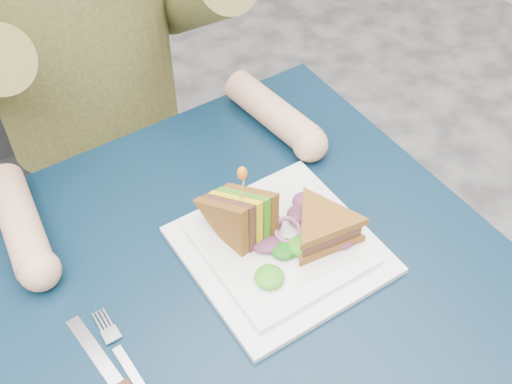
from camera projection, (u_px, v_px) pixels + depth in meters
table at (244, 316)px, 0.96m from camera, size 0.75×0.75×0.73m
chair at (87, 129)px, 1.41m from camera, size 0.42×0.40×0.93m
plate at (281, 248)px, 0.93m from camera, size 0.26×0.26×0.02m
sandwich_flat at (323, 227)px, 0.91m from camera, size 0.14×0.14×0.05m
sandwich_upright at (243, 218)px, 0.91m from camera, size 0.09×0.14×0.14m
fork at (128, 364)px, 0.81m from camera, size 0.02×0.18×0.01m
toothpick at (242, 188)px, 0.86m from camera, size 0.01×0.01×0.06m
toothpick_frill at (242, 173)px, 0.84m from camera, size 0.01×0.01×0.02m
lettuce_spill at (280, 233)px, 0.92m from camera, size 0.15×0.13×0.02m
onion_ring at (288, 230)px, 0.92m from camera, size 0.04×0.04×0.02m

